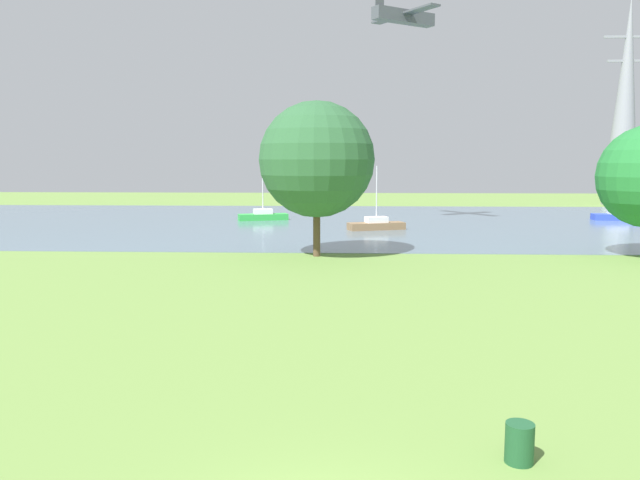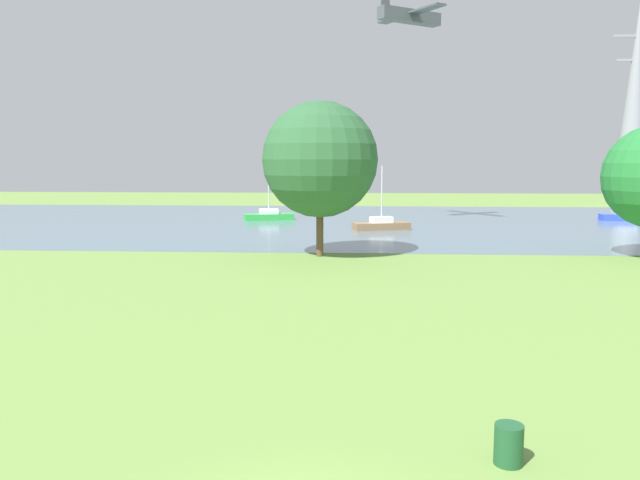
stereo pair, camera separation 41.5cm
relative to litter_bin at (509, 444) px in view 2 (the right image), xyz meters
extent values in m
plane|color=olive|center=(-3.81, 19.06, -0.40)|extent=(160.00, 160.00, 0.00)
cylinder|color=#1E512D|center=(0.00, 0.00, 0.00)|extent=(0.56, 0.56, 0.80)
cube|color=slate|center=(-3.81, 47.06, -0.39)|extent=(140.00, 40.00, 0.02)
cube|color=green|center=(-11.64, 48.38, -0.08)|extent=(5.03, 2.83, 0.60)
cube|color=white|center=(-11.64, 48.38, 0.47)|extent=(2.04, 1.58, 0.50)
cylinder|color=silver|center=(-11.64, 48.38, 3.33)|extent=(0.10, 0.10, 6.22)
cube|color=brown|center=(-0.91, 40.47, -0.08)|extent=(5.03, 2.92, 0.60)
cube|color=white|center=(-0.91, 40.47, 0.47)|extent=(2.05, 1.61, 0.50)
cylinder|color=silver|center=(-0.91, 40.47, 2.61)|extent=(0.10, 0.10, 4.78)
cube|color=blue|center=(23.22, 49.87, -0.08)|extent=(4.87, 1.73, 0.60)
cube|color=white|center=(23.22, 49.87, 0.47)|extent=(1.85, 1.18, 0.50)
cylinder|color=silver|center=(23.22, 49.87, 2.76)|extent=(0.10, 0.10, 5.07)
cylinder|color=brown|center=(-5.24, 25.85, 1.33)|extent=(0.44, 0.44, 3.45)
sphere|color=#2D5E36|center=(-5.24, 25.85, 5.51)|extent=(7.02, 7.02, 7.02)
cone|color=gray|center=(32.57, 71.49, 13.05)|extent=(4.40, 4.40, 26.90)
cube|color=gray|center=(32.57, 71.49, 21.12)|extent=(6.40, 0.30, 0.30)
cube|color=gray|center=(32.57, 71.49, 18.12)|extent=(5.20, 0.30, 0.30)
cube|color=#4C5156|center=(1.57, 45.77, 18.17)|extent=(5.91, 4.51, 1.10)
cube|color=#4C5156|center=(1.57, 45.77, 18.37)|extent=(5.63, 7.57, 0.16)
cube|color=#4C5156|center=(-0.68, 44.25, 18.97)|extent=(0.81, 0.60, 1.50)
camera|label=1|loc=(-3.39, -11.56, 5.49)|focal=34.58mm
camera|label=2|loc=(-2.98, -11.54, 5.49)|focal=34.58mm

